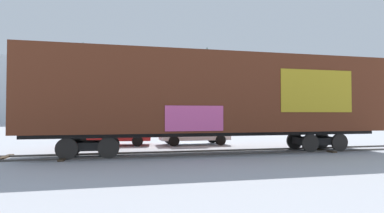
% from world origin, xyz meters
% --- Properties ---
extents(ground_plane, '(260.00, 260.00, 0.00)m').
position_xyz_m(ground_plane, '(0.00, 0.00, 0.00)').
color(ground_plane, '#B2B5BC').
extents(track, '(59.95, 5.90, 0.08)m').
position_xyz_m(track, '(-0.92, -0.01, 0.04)').
color(track, '#4C4742').
rests_on(track, ground_plane).
extents(freight_car, '(17.48, 4.32, 5.01)m').
position_xyz_m(freight_car, '(-0.74, -0.00, 2.86)').
color(freight_car, '#5B2B19').
rests_on(freight_car, ground_plane).
extents(flagpole, '(0.30, 1.36, 7.92)m').
position_xyz_m(flagpole, '(-6.84, 12.81, 4.97)').
color(flagpole, silver).
rests_on(flagpole, ground_plane).
extents(hillside, '(145.04, 42.51, 18.46)m').
position_xyz_m(hillside, '(0.04, 71.43, 6.87)').
color(hillside, silver).
rests_on(hillside, ground_plane).
extents(parked_car_red, '(4.81, 2.08, 1.59)m').
position_xyz_m(parked_car_red, '(-6.08, 4.68, 0.80)').
color(parked_car_red, '#B21E1E').
rests_on(parked_car_red, ground_plane).
extents(parked_car_white, '(4.41, 2.19, 1.64)m').
position_xyz_m(parked_car_white, '(-1.02, 4.38, 0.83)').
color(parked_car_white, silver).
rests_on(parked_car_white, ground_plane).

